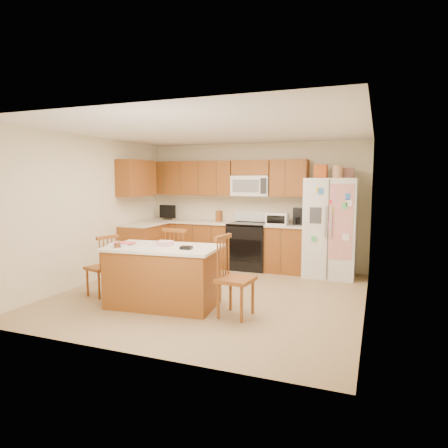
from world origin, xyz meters
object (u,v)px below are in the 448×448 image
at_px(windsor_chair_back, 180,261).
at_px(island, 163,276).
at_px(stove, 249,245).
at_px(refrigerator, 331,227).
at_px(windsor_chair_right, 234,278).
at_px(windsor_chair_left, 103,267).

bearing_deg(windsor_chair_back, island, -81.04).
height_order(stove, refrigerator, refrigerator).
distance_m(island, windsor_chair_right, 1.08).
xyz_separation_m(refrigerator, windsor_chair_right, (-0.91, -2.67, -0.42)).
relative_size(refrigerator, windsor_chair_left, 2.16).
relative_size(windsor_chair_left, windsor_chair_back, 0.92).
height_order(stove, windsor_chair_right, stove).
bearing_deg(windsor_chair_right, refrigerator, 71.07).
bearing_deg(refrigerator, island, -127.32).
height_order(windsor_chair_left, windsor_chair_right, windsor_chair_right).
relative_size(island, windsor_chair_right, 1.54).
bearing_deg(stove, windsor_chair_back, -105.24).
relative_size(stove, refrigerator, 0.55).
bearing_deg(stove, windsor_chair_left, -120.40).
distance_m(windsor_chair_back, windsor_chair_right, 1.42).
height_order(windsor_chair_back, windsor_chair_right, windsor_chair_right).
bearing_deg(refrigerator, windsor_chair_back, -138.03).
distance_m(refrigerator, island, 3.32).
bearing_deg(windsor_chair_right, windsor_chair_left, 176.27).
xyz_separation_m(stove, island, (-0.42, -2.67, -0.05)).
distance_m(stove, windsor_chair_right, 2.81).
xyz_separation_m(windsor_chair_back, windsor_chair_right, (1.19, -0.77, 0.01)).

